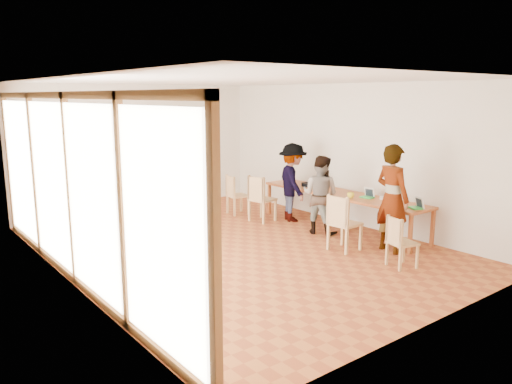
% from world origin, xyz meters
% --- Properties ---
extents(ground, '(8.00, 8.00, 0.00)m').
position_xyz_m(ground, '(0.00, 0.00, 0.00)').
color(ground, '#A45627').
rests_on(ground, ground).
extents(wall_back, '(6.00, 0.10, 3.00)m').
position_xyz_m(wall_back, '(0.00, 4.00, 1.50)').
color(wall_back, beige).
rests_on(wall_back, ground).
extents(wall_front, '(6.00, 0.10, 3.00)m').
position_xyz_m(wall_front, '(0.00, -4.00, 1.50)').
color(wall_front, beige).
rests_on(wall_front, ground).
extents(wall_right, '(0.10, 8.00, 3.00)m').
position_xyz_m(wall_right, '(3.00, 0.00, 1.50)').
color(wall_right, beige).
rests_on(wall_right, ground).
extents(window_wall, '(0.10, 8.00, 3.00)m').
position_xyz_m(window_wall, '(-2.96, 0.00, 1.50)').
color(window_wall, white).
rests_on(window_wall, ground).
extents(ceiling, '(6.00, 8.00, 0.04)m').
position_xyz_m(ceiling, '(0.00, 0.00, 3.02)').
color(ceiling, white).
rests_on(ceiling, wall_back).
extents(communal_table, '(0.80, 4.00, 0.75)m').
position_xyz_m(communal_table, '(2.50, -0.25, 0.70)').
color(communal_table, '#A14F23').
rests_on(communal_table, ground).
extents(side_table, '(0.90, 0.90, 0.75)m').
position_xyz_m(side_table, '(-1.49, 1.42, 0.67)').
color(side_table, '#A14F23').
rests_on(side_table, ground).
extents(chair_near, '(0.48, 0.48, 0.45)m').
position_xyz_m(chair_near, '(1.39, -2.50, 0.52)').
color(chair_near, tan).
rests_on(chair_near, ground).
extents(chair_mid, '(0.51, 0.51, 0.54)m').
position_xyz_m(chair_mid, '(1.31, -1.34, 0.63)').
color(chair_mid, tan).
rests_on(chair_mid, ground).
extents(chair_far, '(0.56, 0.56, 0.55)m').
position_xyz_m(chair_far, '(1.48, 1.21, 0.63)').
color(chair_far, tan).
rests_on(chair_far, ground).
extents(chair_empty, '(0.49, 0.49, 0.49)m').
position_xyz_m(chair_empty, '(1.45, 2.12, 0.56)').
color(chair_empty, tan).
rests_on(chair_empty, ground).
extents(chair_spare, '(0.62, 0.62, 0.51)m').
position_xyz_m(chair_spare, '(-2.42, 1.63, 0.58)').
color(chair_spare, tan).
rests_on(chair_spare, ground).
extents(person_near, '(0.53, 0.75, 1.93)m').
position_xyz_m(person_near, '(2.02, -1.88, 0.96)').
color(person_near, gray).
rests_on(person_near, ground).
extents(person_mid, '(0.82, 0.92, 1.58)m').
position_xyz_m(person_mid, '(1.87, -0.25, 0.79)').
color(person_mid, gray).
rests_on(person_mid, ground).
extents(person_far, '(1.05, 1.28, 1.72)m').
position_xyz_m(person_far, '(2.14, 0.87, 0.86)').
color(person_far, gray).
rests_on(person_far, ground).
extents(laptop_near, '(0.29, 0.30, 0.21)m').
position_xyz_m(laptop_near, '(2.50, -2.07, 0.81)').
color(laptop_near, green).
rests_on(laptop_near, communal_table).
extents(laptop_mid, '(0.23, 0.26, 0.20)m').
position_xyz_m(laptop_mid, '(2.56, -0.90, 0.81)').
color(laptop_mid, green).
rests_on(laptop_mid, communal_table).
extents(laptop_far, '(0.28, 0.30, 0.22)m').
position_xyz_m(laptop_far, '(2.64, 0.58, 0.81)').
color(laptop_far, green).
rests_on(laptop_far, communal_table).
extents(yellow_mug, '(0.17, 0.17, 0.11)m').
position_xyz_m(yellow_mug, '(2.26, -0.71, 0.80)').
color(yellow_mug, yellow).
rests_on(yellow_mug, communal_table).
extents(green_bottle, '(0.07, 0.07, 0.28)m').
position_xyz_m(green_bottle, '(2.75, -1.32, 0.89)').
color(green_bottle, '#13682E').
rests_on(green_bottle, communal_table).
extents(clear_glass, '(0.07, 0.07, 0.09)m').
position_xyz_m(clear_glass, '(2.22, -1.80, 0.80)').
color(clear_glass, silver).
rests_on(clear_glass, communal_table).
extents(condiment_cup, '(0.08, 0.08, 0.06)m').
position_xyz_m(condiment_cup, '(2.64, -1.17, 0.78)').
color(condiment_cup, white).
rests_on(condiment_cup, communal_table).
extents(pink_phone, '(0.05, 0.10, 0.01)m').
position_xyz_m(pink_phone, '(2.31, -1.65, 0.76)').
color(pink_phone, '#E53648').
rests_on(pink_phone, communal_table).
extents(black_pouch, '(0.16, 0.26, 0.09)m').
position_xyz_m(black_pouch, '(2.46, 0.71, 0.80)').
color(black_pouch, black).
rests_on(black_pouch, communal_table).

